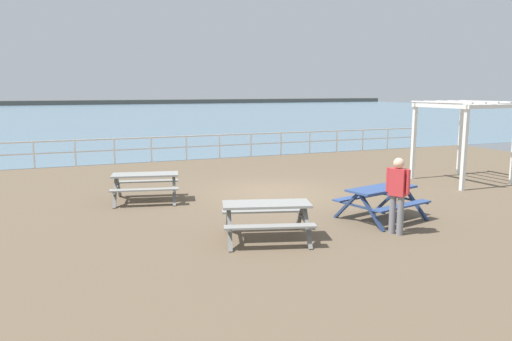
% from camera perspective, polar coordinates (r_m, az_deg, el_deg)
% --- Properties ---
extents(ground_plane, '(30.00, 24.00, 0.20)m').
position_cam_1_polar(ground_plane, '(14.76, 2.14, -2.99)').
color(ground_plane, brown).
extents(sea_band, '(142.00, 90.00, 0.01)m').
position_cam_1_polar(sea_band, '(66.23, -17.00, 6.38)').
color(sea_band, slate).
rests_on(sea_band, ground).
extents(distant_shoreline, '(142.00, 6.00, 1.80)m').
position_cam_1_polar(distant_shoreline, '(109.09, -19.09, 7.32)').
color(distant_shoreline, '#4C4C47').
rests_on(distant_shoreline, ground).
extents(seaward_railing, '(23.07, 0.07, 1.08)m').
position_cam_1_polar(seaward_railing, '(21.84, -6.21, 3.24)').
color(seaward_railing, white).
rests_on(seaward_railing, ground).
extents(picnic_table_near_left, '(2.10, 1.88, 0.80)m').
position_cam_1_polar(picnic_table_near_left, '(12.02, 14.49, -2.83)').
color(picnic_table_near_left, '#334C84').
rests_on(picnic_table_near_left, ground).
extents(picnic_table_near_right, '(2.08, 1.86, 0.80)m').
position_cam_1_polar(picnic_table_near_right, '(13.85, -12.82, -1.15)').
color(picnic_table_near_right, gray).
rests_on(picnic_table_near_right, ground).
extents(picnic_table_mid_centre, '(2.15, 1.95, 0.80)m').
position_cam_1_polar(picnic_table_mid_centre, '(10.07, 1.24, -4.88)').
color(picnic_table_mid_centre, gray).
rests_on(picnic_table_mid_centre, ground).
extents(visitor, '(0.35, 0.48, 1.66)m').
position_cam_1_polar(visitor, '(10.78, 16.23, -2.31)').
color(visitor, slate).
rests_on(visitor, ground).
extents(lattice_pergola, '(2.54, 2.65, 2.70)m').
position_cam_1_polar(lattice_pergola, '(17.63, 23.16, 5.18)').
color(lattice_pergola, white).
rests_on(lattice_pergola, ground).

